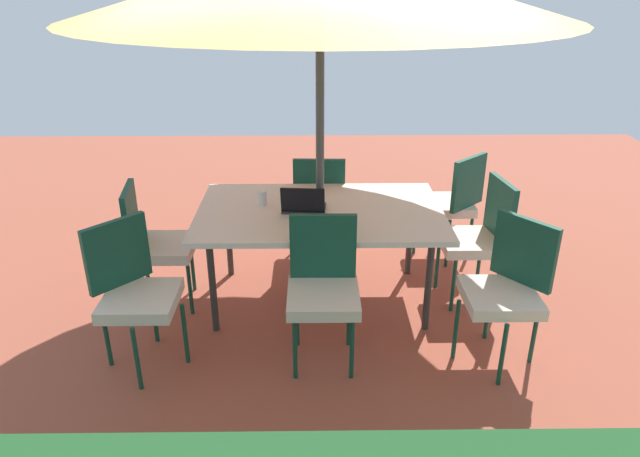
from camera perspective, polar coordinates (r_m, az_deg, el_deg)
name	(u,v)px	position (r m, az deg, el deg)	size (l,w,h in m)	color
ground_plane	(320,300)	(4.65, 0.00, -7.09)	(10.00, 10.00, 0.02)	#9E4C38
dining_table	(320,216)	(4.32, 0.00, 1.26)	(1.83, 1.15, 0.78)	white
chair_north	(323,284)	(3.74, 0.32, -5.55)	(0.46, 0.46, 0.98)	silver
chair_northeast	(134,288)	(3.88, -17.96, -5.68)	(0.59, 0.59, 0.98)	silver
chair_northwest	(507,286)	(3.91, 18.05, -5.40)	(0.58, 0.58, 0.98)	silver
chair_southwest	(452,200)	(5.22, 12.96, 2.77)	(0.59, 0.59, 0.98)	silver
chair_west	(479,234)	(4.59, 15.50, -0.54)	(0.49, 0.48, 0.98)	silver
chair_east	(154,240)	(4.50, -16.11, -1.13)	(0.49, 0.48, 0.98)	silver
chair_south	(319,201)	(5.07, -0.08, 2.77)	(0.46, 0.47, 0.98)	silver
laptop	(304,205)	(4.25, -1.63, 2.31)	(0.34, 0.27, 0.21)	#2D2D33
cup	(262,198)	(4.38, -5.73, 3.04)	(0.07, 0.07, 0.12)	white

